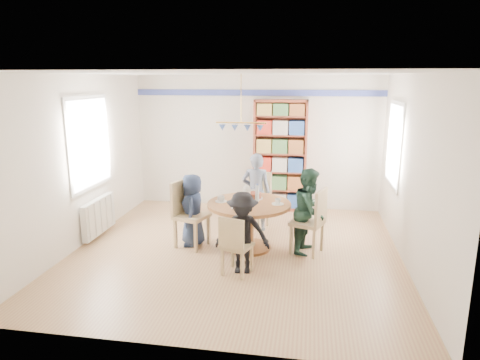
% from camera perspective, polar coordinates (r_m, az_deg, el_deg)
% --- Properties ---
extents(ground, '(5.00, 5.00, 0.00)m').
position_cam_1_polar(ground, '(6.76, -0.56, -9.48)').
color(ground, tan).
extents(room_shell, '(5.00, 5.00, 5.00)m').
position_cam_1_polar(room_shell, '(7.20, -1.45, 5.57)').
color(room_shell, white).
rests_on(room_shell, ground).
extents(radiator, '(0.12, 1.00, 0.60)m').
position_cam_1_polar(radiator, '(7.67, -18.31, -4.58)').
color(radiator, silver).
rests_on(radiator, ground).
extents(dining_table, '(1.30, 1.30, 0.75)m').
position_cam_1_polar(dining_table, '(6.68, 1.21, -4.65)').
color(dining_table, brown).
rests_on(dining_table, ground).
extents(chair_left, '(0.59, 0.59, 1.06)m').
position_cam_1_polar(chair_left, '(6.85, -7.11, -4.06)').
color(chair_left, tan).
rests_on(chair_left, ground).
extents(chair_right, '(0.58, 0.58, 1.02)m').
position_cam_1_polar(chair_right, '(6.58, 9.69, -5.10)').
color(chair_right, tan).
rests_on(chair_right, ground).
extents(chair_far, '(0.57, 0.57, 1.00)m').
position_cam_1_polar(chair_far, '(7.71, 2.28, -2.26)').
color(chair_far, tan).
rests_on(chair_far, ground).
extents(chair_near, '(0.47, 0.47, 0.84)m').
position_cam_1_polar(chair_near, '(5.81, -0.71, -8.44)').
color(chair_near, tan).
rests_on(chair_near, ground).
extents(person_left, '(0.48, 0.63, 1.17)m').
position_cam_1_polar(person_left, '(6.88, -6.34, -3.98)').
color(person_left, '#1B263D').
rests_on(person_left, ground).
extents(person_right, '(0.65, 0.75, 1.32)m').
position_cam_1_polar(person_right, '(6.63, 9.27, -4.06)').
color(person_right, '#1A3529').
rests_on(person_right, ground).
extents(person_far, '(0.52, 0.35, 1.38)m').
position_cam_1_polar(person_far, '(7.49, 2.14, -1.61)').
color(person_far, gray).
rests_on(person_far, ground).
extents(person_near, '(0.78, 0.49, 1.15)m').
position_cam_1_polar(person_near, '(5.88, 0.33, -7.05)').
color(person_near, black).
rests_on(person_near, ground).
extents(bookshelf, '(1.06, 0.32, 2.22)m').
position_cam_1_polar(bookshelf, '(8.63, 5.37, 3.10)').
color(bookshelf, brown).
rests_on(bookshelf, ground).
extents(tableware, '(1.07, 1.07, 0.28)m').
position_cam_1_polar(tableware, '(6.64, 1.06, -2.48)').
color(tableware, white).
rests_on(tableware, dining_table).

